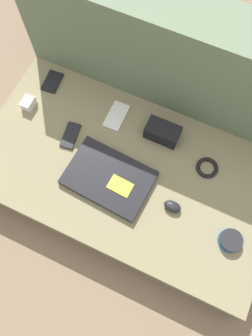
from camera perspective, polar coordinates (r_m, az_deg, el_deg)
name	(u,v)px	position (r m, az deg, el deg)	size (l,w,h in m)	color
ground_plane	(126,180)	(1.42, 0.00, -2.17)	(8.00, 8.00, 0.00)	#7A6651
couch_seat	(126,175)	(1.35, 0.00, -1.28)	(1.19, 0.65, 0.14)	#847A5B
couch_backrest	(171,65)	(1.36, 7.90, 17.31)	(1.19, 0.20, 0.57)	#60755B
laptop	(109,178)	(1.27, -2.99, -1.73)	(0.34, 0.24, 0.03)	black
computer_mouse	(172,207)	(1.24, 8.09, -6.66)	(0.07, 0.04, 0.03)	black
speaker_puck	(231,240)	(1.27, 17.75, -11.92)	(0.09, 0.09, 0.03)	#1E569E
phone_silver	(52,82)	(1.50, -12.71, 14.45)	(0.07, 0.11, 0.01)	black
phone_black	(116,116)	(1.38, -1.67, 9.06)	(0.07, 0.13, 0.01)	silver
phone_small	(71,135)	(1.36, -9.63, 5.61)	(0.07, 0.12, 0.01)	black
camera_pouch	(163,132)	(1.32, 6.39, 6.20)	(0.14, 0.08, 0.07)	black
charger_brick	(28,103)	(1.45, -16.66, 10.75)	(0.04, 0.06, 0.04)	silver
cable_coil	(207,168)	(1.32, 13.96, 0.05)	(0.09, 0.09, 0.02)	black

